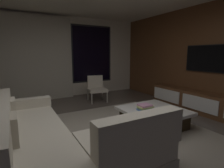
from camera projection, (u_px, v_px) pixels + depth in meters
floor at (106, 143)px, 2.95m from camera, size 9.20×9.20×0.00m
back_wall_with_window at (53, 57)px, 5.80m from camera, size 6.60×0.30×2.70m
media_wall at (220, 59)px, 4.21m from camera, size 0.12×7.80×2.70m
area_rug at (127, 140)px, 3.03m from camera, size 3.20×3.80×0.01m
sectional_couch at (55, 141)px, 2.42m from camera, size 1.98×2.50×0.82m
coffee_table at (153, 117)px, 3.60m from camera, size 1.16×1.16×0.36m
book_stack_on_coffee_table at (145, 107)px, 3.49m from camera, size 0.29×0.23×0.12m
accent_chair_near_window at (96, 87)px, 5.54m from camera, size 0.62×0.64×0.78m
media_console at (206, 104)px, 4.30m from camera, size 0.46×3.10×0.52m
mounted_tv at (207, 58)px, 4.37m from camera, size 0.05×1.15×0.67m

